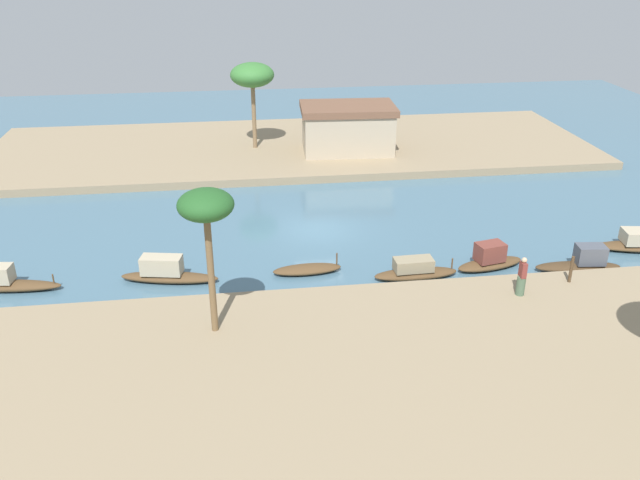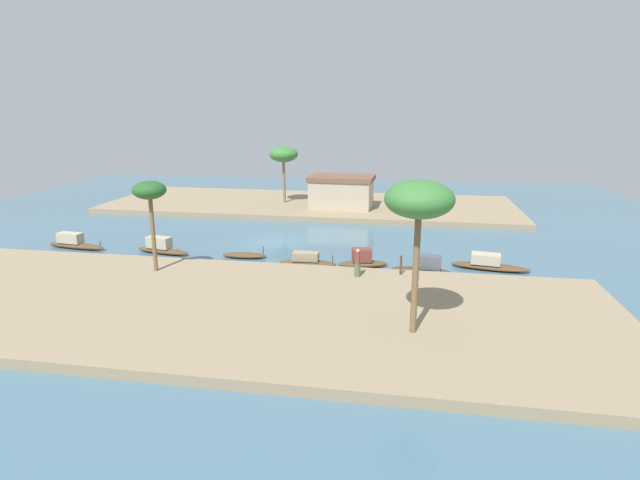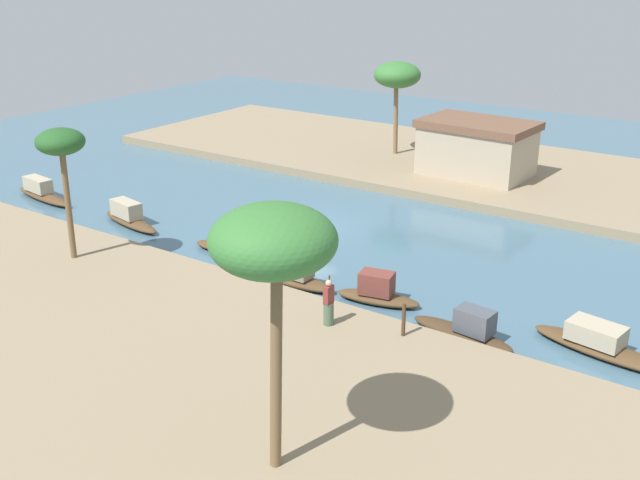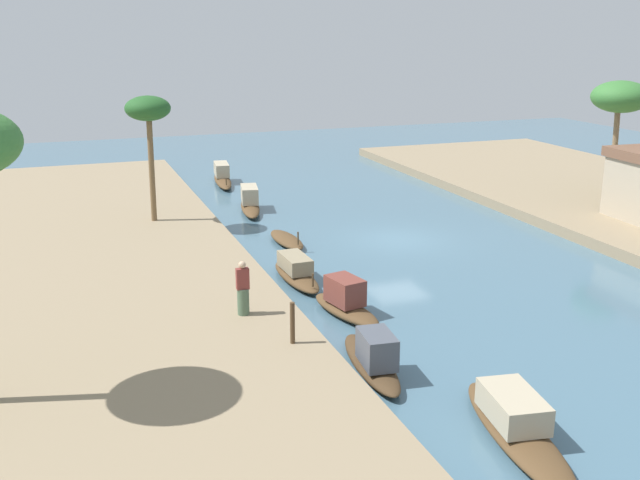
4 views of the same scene
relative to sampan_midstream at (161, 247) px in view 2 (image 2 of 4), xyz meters
The scene contains 16 objects.
river_water 9.11m from the sampan_midstream, 32.63° to the left, with size 73.05×73.05×0.00m, color #476B7F.
riverbank_left 12.40m from the sampan_midstream, 51.82° to the right, with size 43.75×14.79×0.51m, color #937F60.
riverbank_right 21.00m from the sampan_midstream, 68.60° to the left, with size 43.75×14.79×0.51m, color #937F60.
sampan_midstream is the anchor object (origin of this frame).
sampan_with_tall_canopy 6.50m from the sampan_midstream, ahead, with size 3.28×1.15×0.91m.
sampan_downstream_large 19.48m from the sampan_midstream, ahead, with size 4.15×1.42×1.32m.
sampan_with_red_awning 11.45m from the sampan_midstream, ahead, with size 3.97×1.16×1.00m.
sampan_near_left_bank 23.69m from the sampan_midstream, ahead, with size 5.28×2.01×1.08m.
sampan_open_hull 7.38m from the sampan_midstream, behind, with size 5.23×1.55×1.22m.
sampan_upstream_small 15.21m from the sampan_midstream, ahead, with size 3.57×1.76×1.31m.
person_on_near_bank 15.75m from the sampan_midstream, 15.30° to the right, with size 0.39×0.41×1.76m.
mooring_post 18.15m from the sampan_midstream, 10.70° to the right, with size 0.14×0.14×1.25m, color #4C3823.
palm_tree_left_near 7.62m from the sampan_midstream, 66.35° to the right, with size 2.06×2.06×5.80m.
palm_tree_left_far 22.66m from the sampan_midstream, 31.79° to the right, with size 3.10×3.10×7.16m.
palm_tree_right_tall 20.27m from the sampan_midstream, 75.50° to the left, with size 3.05×3.05×6.07m.
riverside_building 20.84m from the sampan_midstream, 56.71° to the left, with size 6.78×4.62×3.29m.
Camera 2 is at (10.21, -38.58, 10.82)m, focal length 28.15 mm.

